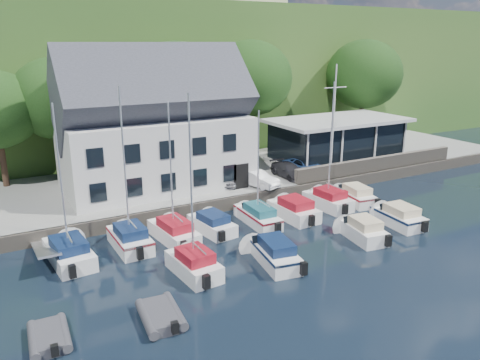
{
  "coord_description": "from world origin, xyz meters",
  "views": [
    {
      "loc": [
        -18.53,
        -18.32,
        12.15
      ],
      "look_at": [
        -3.51,
        9.0,
        2.89
      ],
      "focal_mm": 35.0,
      "sensor_mm": 36.0,
      "label": 1
    }
  ],
  "objects_px": {
    "harbor_building": "(155,132)",
    "boat_r1_2": "(171,172)",
    "boat_r1_6": "(331,148)",
    "car_white": "(257,179)",
    "boat_r2_2": "(274,250)",
    "car_blue": "(306,166)",
    "car_silver": "(225,178)",
    "boat_r2_4": "(398,215)",
    "boat_r1_0": "(61,186)",
    "boat_r1_5": "(294,208)",
    "boat_r1_4": "(258,165)",
    "boat_r2_1": "(191,193)",
    "boat_r2_3": "(362,228)",
    "boat_r1_1": "(125,174)",
    "boat_r1_3": "(212,222)",
    "boat_r1_7": "(355,194)",
    "car_dgrey": "(289,170)",
    "club_pavilion": "(337,140)",
    "flagpole": "(333,122)",
    "dinghy_0": "(49,335)",
    "dinghy_1": "(161,314)"
  },
  "relations": [
    {
      "from": "boat_r1_0",
      "to": "boat_r2_3",
      "type": "distance_m",
      "value": 18.31
    },
    {
      "from": "club_pavilion",
      "to": "boat_r2_1",
      "type": "distance_m",
      "value": 24.53
    },
    {
      "from": "boat_r2_4",
      "to": "dinghy_1",
      "type": "height_order",
      "value": "boat_r2_4"
    },
    {
      "from": "boat_r2_4",
      "to": "club_pavilion",
      "type": "bearing_deg",
      "value": 72.16
    },
    {
      "from": "flagpole",
      "to": "boat_r1_4",
      "type": "height_order",
      "value": "flagpole"
    },
    {
      "from": "car_silver",
      "to": "boat_r1_5",
      "type": "relative_size",
      "value": 0.56
    },
    {
      "from": "car_silver",
      "to": "boat_r2_4",
      "type": "height_order",
      "value": "car_silver"
    },
    {
      "from": "boat_r2_2",
      "to": "dinghy_0",
      "type": "bearing_deg",
      "value": -162.89
    },
    {
      "from": "car_blue",
      "to": "boat_r1_3",
      "type": "xyz_separation_m",
      "value": [
        -11.84,
        -5.69,
        -1.02
      ]
    },
    {
      "from": "harbor_building",
      "to": "boat_r2_2",
      "type": "bearing_deg",
      "value": -82.48
    },
    {
      "from": "boat_r1_6",
      "to": "car_white",
      "type": "bearing_deg",
      "value": 124.12
    },
    {
      "from": "harbor_building",
      "to": "boat_r1_5",
      "type": "relative_size",
      "value": 2.46
    },
    {
      "from": "harbor_building",
      "to": "boat_r1_2",
      "type": "distance_m",
      "value": 9.01
    },
    {
      "from": "flagpole",
      "to": "boat_r1_3",
      "type": "distance_m",
      "value": 14.83
    },
    {
      "from": "club_pavilion",
      "to": "boat_r1_6",
      "type": "distance_m",
      "value": 11.18
    },
    {
      "from": "boat_r1_4",
      "to": "harbor_building",
      "type": "bearing_deg",
      "value": 117.12
    },
    {
      "from": "car_dgrey",
      "to": "boat_r2_4",
      "type": "relative_size",
      "value": 0.74
    },
    {
      "from": "club_pavilion",
      "to": "car_silver",
      "type": "bearing_deg",
      "value": -171.12
    },
    {
      "from": "harbor_building",
      "to": "car_dgrey",
      "type": "relative_size",
      "value": 3.51
    },
    {
      "from": "car_white",
      "to": "boat_r1_6",
      "type": "relative_size",
      "value": 0.41
    },
    {
      "from": "car_blue",
      "to": "dinghy_0",
      "type": "height_order",
      "value": "car_blue"
    },
    {
      "from": "car_white",
      "to": "boat_r1_6",
      "type": "bearing_deg",
      "value": -71.41
    },
    {
      "from": "boat_r1_0",
      "to": "boat_r2_4",
      "type": "xyz_separation_m",
      "value": [
        20.89,
        -4.95,
        -3.87
      ]
    },
    {
      "from": "car_silver",
      "to": "boat_r1_3",
      "type": "bearing_deg",
      "value": -107.62
    },
    {
      "from": "car_white",
      "to": "boat_r1_0",
      "type": "xyz_separation_m",
      "value": [
        -15.25,
        -4.64,
        2.96
      ]
    },
    {
      "from": "flagpole",
      "to": "boat_r1_4",
      "type": "xyz_separation_m",
      "value": [
        -9.91,
        -4.3,
        -1.48
      ]
    },
    {
      "from": "boat_r2_2",
      "to": "boat_r1_2",
      "type": "bearing_deg",
      "value": 133.75
    },
    {
      "from": "boat_r1_6",
      "to": "boat_r2_2",
      "type": "xyz_separation_m",
      "value": [
        -8.58,
        -5.79,
        -3.92
      ]
    },
    {
      "from": "car_dgrey",
      "to": "boat_r1_6",
      "type": "height_order",
      "value": "boat_r1_6"
    },
    {
      "from": "car_silver",
      "to": "boat_r1_4",
      "type": "bearing_deg",
      "value": -79.78
    },
    {
      "from": "car_dgrey",
      "to": "boat_r1_3",
      "type": "height_order",
      "value": "car_dgrey"
    },
    {
      "from": "harbor_building",
      "to": "boat_r1_0",
      "type": "height_order",
      "value": "harbor_building"
    },
    {
      "from": "boat_r1_1",
      "to": "dinghy_1",
      "type": "bearing_deg",
      "value": -97.91
    },
    {
      "from": "club_pavilion",
      "to": "car_dgrey",
      "type": "height_order",
      "value": "club_pavilion"
    },
    {
      "from": "car_white",
      "to": "harbor_building",
      "type": "bearing_deg",
      "value": 129.61
    },
    {
      "from": "car_silver",
      "to": "flagpole",
      "type": "bearing_deg",
      "value": 4.33
    },
    {
      "from": "boat_r2_3",
      "to": "boat_r1_0",
      "type": "bearing_deg",
      "value": 170.55
    },
    {
      "from": "boat_r1_0",
      "to": "boat_r1_6",
      "type": "xyz_separation_m",
      "value": [
        18.83,
        0.11,
        0.07
      ]
    },
    {
      "from": "boat_r1_0",
      "to": "boat_r1_5",
      "type": "bearing_deg",
      "value": -7.23
    },
    {
      "from": "boat_r1_4",
      "to": "boat_r2_1",
      "type": "bearing_deg",
      "value": -143.44
    },
    {
      "from": "boat_r1_0",
      "to": "boat_r2_3",
      "type": "relative_size",
      "value": 1.8
    },
    {
      "from": "boat_r1_1",
      "to": "boat_r1_3",
      "type": "distance_m",
      "value": 6.79
    },
    {
      "from": "harbor_building",
      "to": "car_blue",
      "type": "relative_size",
      "value": 3.49
    },
    {
      "from": "club_pavilion",
      "to": "boat_r1_0",
      "type": "relative_size",
      "value": 1.44
    },
    {
      "from": "boat_r1_6",
      "to": "boat_r2_2",
      "type": "bearing_deg",
      "value": -150.21
    },
    {
      "from": "boat_r1_7",
      "to": "boat_r1_1",
      "type": "bearing_deg",
      "value": -171.52
    },
    {
      "from": "boat_r1_4",
      "to": "boat_r1_6",
      "type": "xyz_separation_m",
      "value": [
        6.34,
        0.21,
        0.44
      ]
    },
    {
      "from": "boat_r1_3",
      "to": "boat_r1_5",
      "type": "distance_m",
      "value": 6.23
    },
    {
      "from": "car_silver",
      "to": "boat_r1_7",
      "type": "distance_m",
      "value": 10.34
    },
    {
      "from": "car_white",
      "to": "boat_r1_3",
      "type": "bearing_deg",
      "value": -163.42
    }
  ]
}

